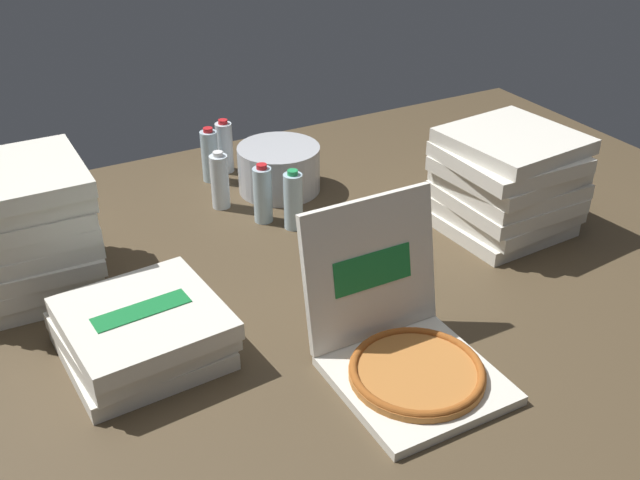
# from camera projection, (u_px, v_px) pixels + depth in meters

# --- Properties ---
(ground_plane) EXTENTS (3.20, 2.40, 0.02)m
(ground_plane) POSITION_uv_depth(u_px,v_px,m) (339.00, 301.00, 2.10)
(ground_plane) COLOR #4C3D28
(open_pizza_box) EXTENTS (0.37, 0.45, 0.39)m
(open_pizza_box) POSITION_uv_depth(u_px,v_px,m) (403.00, 345.00, 1.79)
(open_pizza_box) COLOR silver
(open_pizza_box) RESTS_ON ground_plane
(pizza_stack_right_near) EXTENTS (0.41, 0.41, 0.32)m
(pizza_stack_right_near) POSITION_uv_depth(u_px,v_px,m) (507.00, 183.00, 2.37)
(pizza_stack_right_near) COLOR silver
(pizza_stack_right_near) RESTS_ON ground_plane
(pizza_stack_right_far) EXTENTS (0.41, 0.41, 0.14)m
(pizza_stack_right_far) POSITION_uv_depth(u_px,v_px,m) (142.00, 332.00, 1.85)
(pizza_stack_right_far) COLOR silver
(pizza_stack_right_far) RESTS_ON ground_plane
(pizza_stack_left_mid) EXTENTS (0.40, 0.40, 0.37)m
(pizza_stack_left_mid) POSITION_uv_depth(u_px,v_px,m) (21.00, 230.00, 2.06)
(pizza_stack_left_mid) COLOR silver
(pizza_stack_left_mid) RESTS_ON ground_plane
(ice_bucket) EXTENTS (0.29, 0.29, 0.16)m
(ice_bucket) POSITION_uv_depth(u_px,v_px,m) (279.00, 169.00, 2.65)
(ice_bucket) COLOR #B7BABF
(ice_bucket) RESTS_ON ground_plane
(water_bottle_0) EXTENTS (0.06, 0.06, 0.20)m
(water_bottle_0) POSITION_uv_depth(u_px,v_px,m) (263.00, 194.00, 2.44)
(water_bottle_0) COLOR silver
(water_bottle_0) RESTS_ON ground_plane
(water_bottle_1) EXTENTS (0.06, 0.06, 0.20)m
(water_bottle_1) POSITION_uv_depth(u_px,v_px,m) (225.00, 147.00, 2.78)
(water_bottle_1) COLOR white
(water_bottle_1) RESTS_ON ground_plane
(water_bottle_2) EXTENTS (0.06, 0.06, 0.20)m
(water_bottle_2) POSITION_uv_depth(u_px,v_px,m) (220.00, 181.00, 2.53)
(water_bottle_2) COLOR white
(water_bottle_2) RESTS_ON ground_plane
(water_bottle_3) EXTENTS (0.06, 0.06, 0.20)m
(water_bottle_3) POSITION_uv_depth(u_px,v_px,m) (293.00, 201.00, 2.40)
(water_bottle_3) COLOR silver
(water_bottle_3) RESTS_ON ground_plane
(water_bottle_4) EXTENTS (0.06, 0.06, 0.20)m
(water_bottle_4) POSITION_uv_depth(u_px,v_px,m) (210.00, 156.00, 2.71)
(water_bottle_4) COLOR silver
(water_bottle_4) RESTS_ON ground_plane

